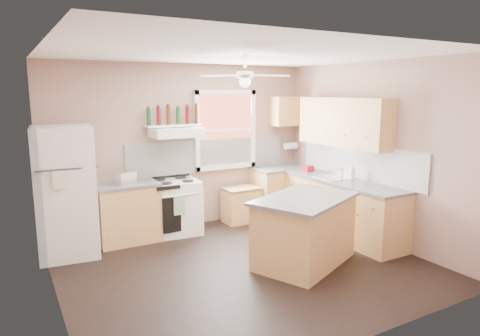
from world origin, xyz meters
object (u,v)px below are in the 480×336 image
toaster (126,178)px  stove (175,207)px  cart (241,205)px  refrigerator (66,192)px  island (305,232)px

toaster → stove: (0.76, 0.03, -0.56)m
toaster → cart: toaster is taller
refrigerator → stove: (1.62, 0.16, -0.47)m
island → refrigerator: bearing=121.6°
refrigerator → cart: refrigerator is taller
cart → island: 2.01m
stove → island: 2.26m
refrigerator → cart: 2.92m
stove → refrigerator: bearing=-168.9°
toaster → island: size_ratio=0.21×
toaster → island: toaster is taller
toaster → cart: (1.99, 0.04, -0.68)m
refrigerator → cart: bearing=9.1°
refrigerator → toaster: size_ratio=6.43×
refrigerator → island: bearing=-28.6°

